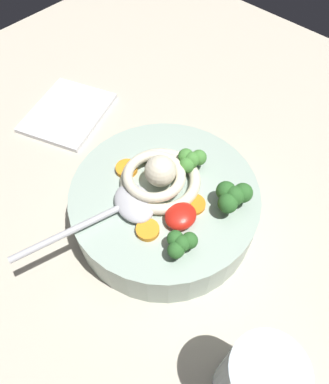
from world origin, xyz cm
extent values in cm
cube|color=#BCB29E|center=(0.00, 0.00, 1.43)|extent=(106.09, 106.09, 2.87)
cylinder|color=#9EB2A3|center=(1.51, 3.64, 5.94)|extent=(24.05, 24.05, 6.15)
cylinder|color=#B27A33|center=(1.51, 3.64, 6.19)|extent=(21.16, 21.16, 5.65)
torus|color=beige|center=(0.85, 2.35, 9.71)|extent=(10.11, 10.11, 1.39)
torus|color=beige|center=(1.50, 1.91, 10.83)|extent=(10.83, 10.83, 1.25)
sphere|color=beige|center=(0.85, 2.35, 11.52)|extent=(3.92, 3.92, 3.92)
ellipsoid|color=#B7B7BC|center=(5.55, 2.44, 9.81)|extent=(5.93, 7.01, 1.60)
cylinder|color=#B7B7BC|center=(12.73, 0.31, 9.81)|extent=(14.61, 5.04, 0.80)
ellipsoid|color=red|center=(3.16, 7.73, 9.90)|extent=(3.94, 3.55, 1.77)
cylinder|color=#7A9E60|center=(-2.34, 11.09, 9.66)|extent=(1.21, 1.21, 1.29)
sphere|color=#2D6628|center=(-2.34, 11.09, 11.50)|extent=(2.37, 2.37, 2.37)
sphere|color=#2D6628|center=(-1.16, 11.09, 11.28)|extent=(2.37, 2.37, 2.37)
sphere|color=#2D6628|center=(-3.42, 11.52, 11.39)|extent=(2.37, 2.37, 2.37)
sphere|color=#2D6628|center=(-2.34, 9.90, 11.32)|extent=(2.37, 2.37, 2.37)
cylinder|color=#7A9E60|center=(6.16, 10.51, 9.53)|extent=(0.96, 0.96, 1.03)
sphere|color=#2D6628|center=(6.16, 10.51, 10.99)|extent=(1.89, 1.89, 1.89)
sphere|color=#2D6628|center=(7.10, 10.51, 10.82)|extent=(1.89, 1.89, 1.89)
sphere|color=#2D6628|center=(5.30, 10.86, 10.91)|extent=(1.89, 1.89, 1.89)
sphere|color=#2D6628|center=(6.16, 9.57, 10.85)|extent=(1.89, 1.89, 1.89)
cylinder|color=#7A9E60|center=(-3.39, 3.79, 9.56)|extent=(1.02, 1.02, 1.10)
sphere|color=#478938|center=(-3.39, 3.79, 11.12)|extent=(2.01, 2.01, 2.01)
sphere|color=#478938|center=(-2.39, 3.79, 10.93)|extent=(2.01, 2.01, 2.01)
sphere|color=#478938|center=(-4.31, 4.16, 11.02)|extent=(2.01, 2.01, 2.01)
sphere|color=#478938|center=(-3.39, 2.79, 10.97)|extent=(2.01, 2.01, 2.01)
cylinder|color=orange|center=(6.91, 6.02, 9.39)|extent=(2.73, 2.73, 0.75)
cylinder|color=orange|center=(2.35, -2.27, 9.37)|extent=(2.83, 2.83, 0.71)
cylinder|color=orange|center=(0.57, 7.57, 9.27)|extent=(2.91, 2.91, 0.52)
cylinder|color=silver|center=(11.24, 24.07, 8.86)|extent=(6.66, 6.66, 11.98)
cube|color=white|center=(-2.17, -22.29, 3.27)|extent=(17.27, 15.83, 0.80)
camera|label=1|loc=(20.05, 20.91, 45.81)|focal=33.53mm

